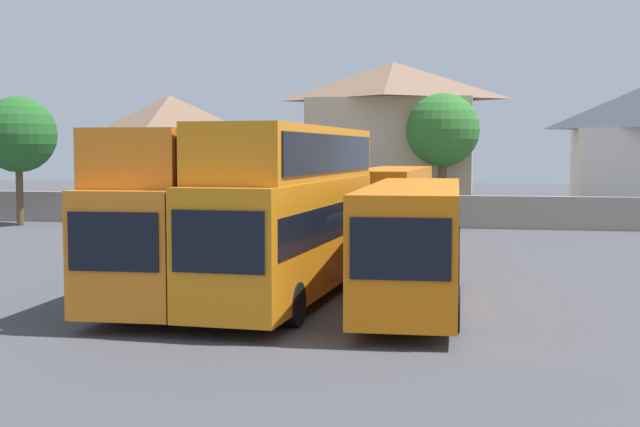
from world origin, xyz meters
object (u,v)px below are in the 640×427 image
bus_4 (330,203)px  house_terrace_centre (393,139)px  bus_3 (414,236)px  house_terrace_left (171,153)px  bus_2 (291,203)px  tree_behind_wall (443,130)px  bus_1 (196,203)px  bus_5 (393,202)px  tree_left_of_lot (18,135)px

bus_4 → house_terrace_centre: house_terrace_centre is taller
bus_3 → house_terrace_left: bearing=-150.3°
house_terrace_left → house_terrace_centre: 15.12m
bus_2 → house_terrace_left: 34.62m
house_terrace_centre → bus_2: bearing=-89.8°
house_terrace_centre → tree_behind_wall: bearing=-53.7°
bus_2 → bus_1: bearing=-93.2°
bus_1 → house_terrace_centre: house_terrace_centre is taller
bus_5 → tree_left_of_lot: (-21.99, 6.90, 3.18)m
bus_1 → bus_4: (1.75, 13.40, -0.79)m
tree_behind_wall → bus_5: bearing=-97.6°
bus_3 → tree_behind_wall: (-0.30, 26.28, 3.52)m
house_terrace_centre → bus_1: bearing=-95.4°
bus_5 → house_terrace_centre: (-1.69, 16.95, 3.04)m
bus_4 → bus_5: size_ratio=0.97×
bus_3 → bus_5: bus_5 is taller
bus_1 → bus_5: size_ratio=1.06×
bus_2 → tree_behind_wall: 26.54m
bus_4 → tree_left_of_lot: size_ratio=1.50×
house_terrace_centre → tree_behind_wall: size_ratio=1.38×
bus_3 → house_terrace_centre: bearing=-174.6°
bus_3 → house_terrace_left: (-18.73, 31.15, 2.17)m
bus_1 → bus_2: bus_2 is taller
bus_1 → bus_3: 6.57m
bus_1 → tree_left_of_lot: 26.91m
bus_2 → bus_3: size_ratio=1.01×
tree_behind_wall → house_terrace_left: bearing=165.2°
bus_5 → tree_left_of_lot: bearing=-105.7°
bus_3 → tree_behind_wall: 26.52m
house_terrace_left → bus_2: bearing=-63.9°
bus_1 → house_terrace_left: size_ratio=1.51×
tree_left_of_lot → bus_3: bearing=-41.0°
house_terrace_left → house_terrace_centre: size_ratio=0.76×
bus_3 → tree_left_of_lot: (-23.94, 20.78, 3.26)m
bus_5 → tree_left_of_lot: size_ratio=1.55×
bus_2 → tree_behind_wall: tree_behind_wall is taller
bus_3 → bus_4: 14.62m
bus_1 → bus_2: 3.01m
tree_left_of_lot → house_terrace_centre: bearing=26.3°
bus_5 → house_terrace_centre: bearing=-172.6°
bus_1 → bus_4: 13.53m
house_terrace_centre → bus_5: bearing=-84.3°
bus_2 → bus_5: size_ratio=1.02×
bus_2 → tree_behind_wall: bearing=176.6°
tree_behind_wall → bus_4: bearing=-109.7°
bus_1 → bus_5: (4.56, 13.46, -0.73)m
house_terrace_left → tree_left_of_lot: house_terrace_left is taller
bus_2 → house_terrace_left: house_terrace_left is taller
bus_1 → tree_left_of_lot: tree_left_of_lot is taller
bus_2 → tree_left_of_lot: tree_left_of_lot is taller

